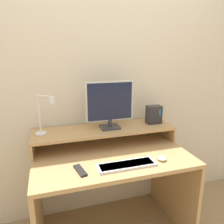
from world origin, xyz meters
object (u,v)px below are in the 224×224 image
Objects in this scene: router_dock at (154,115)px; mouse at (162,158)px; monitor at (110,104)px; desk_lamp at (45,114)px; keyboard at (127,165)px; remote_control at (80,170)px.

router_dock is 0.49m from mouse.
monitor is 1.26× the size of desk_lamp.
monitor reaches higher than keyboard.
router_dock is at bearing 28.48° from remote_control.
remote_control is at bearing -129.56° from monitor.
mouse is at bearing -1.63° from remote_control.
router_dock is 2.11× the size of mouse.
monitor is 0.44m from router_dock.
monitor reaches higher than mouse.
keyboard is 2.62× the size of remote_control.
mouse is 0.49× the size of remote_control.
keyboard is at bearing -90.06° from monitor.
mouse reaches higher than remote_control.
monitor reaches higher than desk_lamp.
monitor reaches higher than router_dock.
monitor is at bearing 50.44° from remote_control.
keyboard is 0.33m from remote_control.
desk_lamp is 0.77× the size of keyboard.
monitor reaches higher than remote_control.
keyboard is at bearing -37.54° from desk_lamp.
desk_lamp is 0.52m from remote_control.
mouse is (0.80, -0.39, -0.30)m from desk_lamp.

